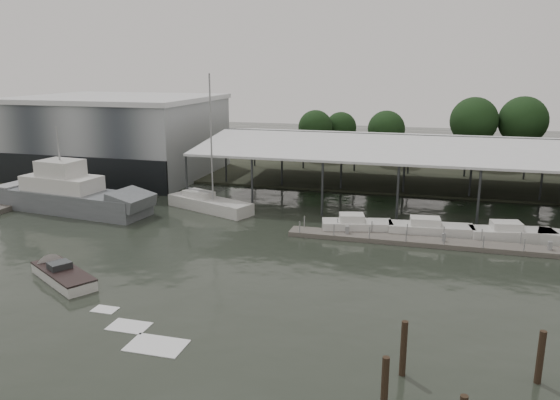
# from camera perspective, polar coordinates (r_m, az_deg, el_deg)

# --- Properties ---
(ground) EXTENTS (200.00, 200.00, 0.00)m
(ground) POSITION_cam_1_polar(r_m,az_deg,el_deg) (39.75, -3.86, -7.52)
(ground) COLOR #252B23
(ground) RESTS_ON ground
(land_strip_far) EXTENTS (140.00, 30.00, 0.30)m
(land_strip_far) POSITION_cam_1_polar(r_m,az_deg,el_deg) (79.18, 6.21, 3.37)
(land_strip_far) COLOR #323528
(land_strip_far) RESTS_ON ground
(land_strip_west) EXTENTS (20.00, 40.00, 0.30)m
(land_strip_west) POSITION_cam_1_polar(r_m,az_deg,el_deg) (84.62, -23.14, 3.01)
(land_strip_west) COLOR #323528
(land_strip_west) RESTS_ON ground
(storage_warehouse) EXTENTS (24.50, 20.50, 10.50)m
(storage_warehouse) POSITION_cam_1_polar(r_m,az_deg,el_deg) (76.92, -16.46, 6.49)
(storage_warehouse) COLOR #969CA0
(storage_warehouse) RESTS_ON ground
(covered_boat_shed) EXTENTS (58.24, 24.00, 6.96)m
(covered_boat_shed) POSITION_cam_1_polar(r_m,az_deg,el_deg) (63.59, 19.57, 5.56)
(covered_boat_shed) COLOR silver
(covered_boat_shed) RESTS_ON ground
(trawler_dock) EXTENTS (3.00, 18.00, 0.50)m
(trawler_dock) POSITION_cam_1_polar(r_m,az_deg,el_deg) (66.24, -24.85, 0.19)
(trawler_dock) COLOR #635F57
(trawler_dock) RESTS_ON ground
(floating_dock) EXTENTS (28.00, 2.00, 1.40)m
(floating_dock) POSITION_cam_1_polar(r_m,az_deg,el_deg) (47.17, 17.92, -4.43)
(floating_dock) COLOR #635F57
(floating_dock) RESTS_ON ground
(grey_trawler) EXTENTS (17.93, 6.45, 8.84)m
(grey_trawler) POSITION_cam_1_polar(r_m,az_deg,el_deg) (59.25, -20.93, 0.40)
(grey_trawler) COLOR slate
(grey_trawler) RESTS_ON ground
(white_sailboat) EXTENTS (10.09, 6.14, 13.94)m
(white_sailboat) POSITION_cam_1_polar(r_m,az_deg,el_deg) (56.49, -7.47, -0.38)
(white_sailboat) COLOR silver
(white_sailboat) RESTS_ON ground
(speedboat_underway) EXTENTS (16.29, 10.51, 2.00)m
(speedboat_underway) POSITION_cam_1_polar(r_m,az_deg,el_deg) (41.28, -22.01, -7.13)
(speedboat_underway) COLOR silver
(speedboat_underway) RESTS_ON ground
(moored_cruiser_0) EXTENTS (6.47, 3.50, 1.70)m
(moored_cruiser_0) POSITION_cam_1_polar(r_m,az_deg,el_deg) (49.03, 7.96, -2.67)
(moored_cruiser_0) COLOR silver
(moored_cruiser_0) RESTS_ON ground
(moored_cruiser_1) EXTENTS (7.37, 2.87, 1.70)m
(moored_cruiser_1) POSITION_cam_1_polar(r_m,az_deg,el_deg) (49.25, 15.38, -2.97)
(moored_cruiser_1) COLOR silver
(moored_cruiser_1) RESTS_ON ground
(moored_cruiser_2) EXTENTS (7.11, 3.39, 1.70)m
(moored_cruiser_2) POSITION_cam_1_polar(r_m,az_deg,el_deg) (50.20, 22.97, -3.28)
(moored_cruiser_2) COLOR silver
(moored_cruiser_2) RESTS_ON ground
(horizon_tree_line) EXTENTS (63.98, 11.47, 10.26)m
(horizon_tree_line) POSITION_cam_1_polar(r_m,az_deg,el_deg) (83.62, 23.10, 6.95)
(horizon_tree_line) COLOR black
(horizon_tree_line) RESTS_ON ground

